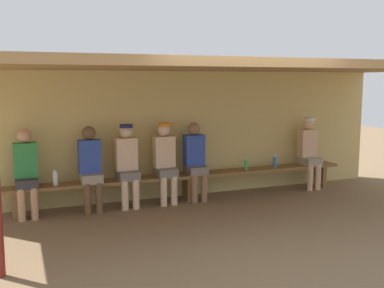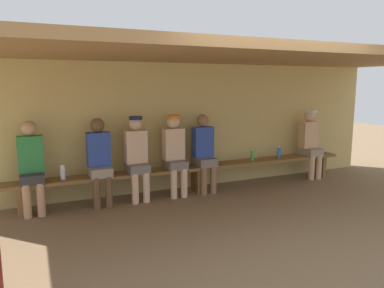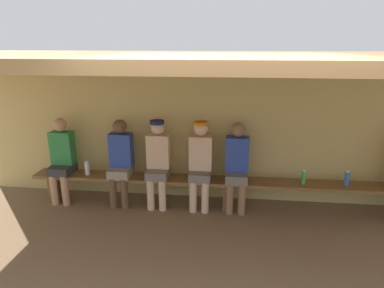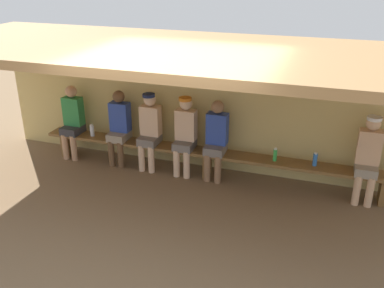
# 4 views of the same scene
# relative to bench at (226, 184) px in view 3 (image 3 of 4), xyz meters

# --- Properties ---
(ground_plane) EXTENTS (24.00, 24.00, 0.00)m
(ground_plane) POSITION_rel_bench_xyz_m (0.00, -1.55, -0.39)
(ground_plane) COLOR brown
(back_wall) EXTENTS (8.00, 0.20, 2.20)m
(back_wall) POSITION_rel_bench_xyz_m (0.00, 0.45, 0.71)
(back_wall) COLOR tan
(back_wall) RESTS_ON ground
(dugout_roof) EXTENTS (8.00, 2.80, 0.12)m
(dugout_roof) POSITION_rel_bench_xyz_m (0.00, -0.85, 1.87)
(dugout_roof) COLOR #9E7547
(dugout_roof) RESTS_ON back_wall
(bench) EXTENTS (6.00, 0.36, 0.46)m
(bench) POSITION_rel_bench_xyz_m (0.00, 0.00, 0.00)
(bench) COLOR brown
(bench) RESTS_ON ground
(player_rightmost) EXTENTS (0.34, 0.42, 1.34)m
(player_rightmost) POSITION_rel_bench_xyz_m (-0.39, 0.00, 0.36)
(player_rightmost) COLOR slate
(player_rightmost) RESTS_ON ground
(player_leftmost) EXTENTS (0.34, 0.42, 1.34)m
(player_leftmost) POSITION_rel_bench_xyz_m (-1.04, 0.00, 0.36)
(player_leftmost) COLOR slate
(player_leftmost) RESTS_ON ground
(player_in_white) EXTENTS (0.34, 0.42, 1.34)m
(player_in_white) POSITION_rel_bench_xyz_m (0.15, 0.00, 0.34)
(player_in_white) COLOR slate
(player_in_white) RESTS_ON ground
(player_near_post) EXTENTS (0.34, 0.42, 1.34)m
(player_near_post) POSITION_rel_bench_xyz_m (-2.57, 0.00, 0.34)
(player_near_post) COLOR #333338
(player_near_post) RESTS_ON ground
(player_middle) EXTENTS (0.34, 0.42, 1.34)m
(player_middle) POSITION_rel_bench_xyz_m (-1.62, 0.00, 0.34)
(player_middle) COLOR gray
(player_middle) RESTS_ON ground
(water_bottle_green) EXTENTS (0.06, 0.06, 0.21)m
(water_bottle_green) POSITION_rel_bench_xyz_m (1.12, -0.01, 0.17)
(water_bottle_green) COLOR green
(water_bottle_green) RESTS_ON bench
(water_bottle_orange) EXTENTS (0.07, 0.07, 0.22)m
(water_bottle_orange) POSITION_rel_bench_xyz_m (1.73, 0.01, 0.18)
(water_bottle_orange) COLOR blue
(water_bottle_orange) RESTS_ON bench
(water_bottle_blue) EXTENTS (0.07, 0.07, 0.22)m
(water_bottle_blue) POSITION_rel_bench_xyz_m (-2.16, -0.02, 0.18)
(water_bottle_blue) COLOR silver
(water_bottle_blue) RESTS_ON bench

